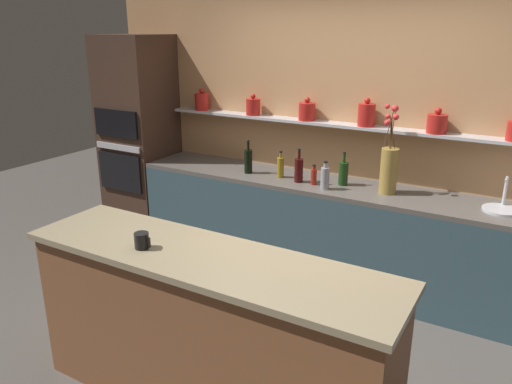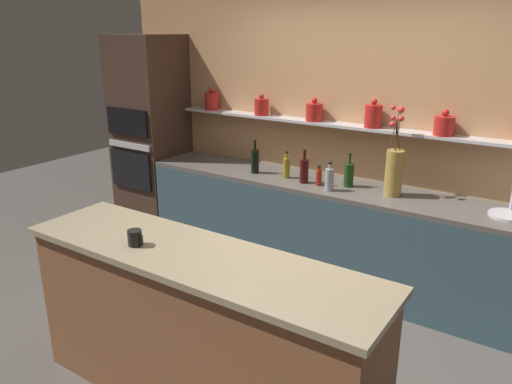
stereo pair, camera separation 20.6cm
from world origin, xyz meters
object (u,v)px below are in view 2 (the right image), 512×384
flower_vase (394,169)px  bottle_spirit_3 (329,179)px  bottle_wine_0 (304,171)px  oven_tower (151,137)px  bottle_wine_5 (349,175)px  bottle_sauce_4 (319,177)px  sink_fixture (509,213)px  bottle_oil_1 (286,167)px  bottle_wine_2 (255,161)px  coffee_mug (135,238)px

flower_vase → bottle_spirit_3: 0.53m
bottle_wine_0 → oven_tower: bearing=177.4°
bottle_wine_5 → oven_tower: bearing=-179.3°
bottle_wine_5 → bottle_sauce_4: bearing=-152.4°
sink_fixture → bottle_spirit_3: (-1.36, -0.18, 0.08)m
flower_vase → bottle_oil_1: (-0.98, -0.05, -0.12)m
bottle_oil_1 → flower_vase: bearing=2.7°
sink_fixture → bottle_sauce_4: sink_fixture is taller
bottle_wine_0 → bottle_spirit_3: 0.29m
bottle_wine_2 → bottle_wine_5: 0.92m
bottle_sauce_4 → bottle_wine_5: 0.26m
bottle_wine_2 → bottle_sauce_4: bottle_wine_2 is taller
oven_tower → sink_fixture: bearing=0.2°
bottle_oil_1 → coffee_mug: (0.13, -1.97, 0.05)m
sink_fixture → bottle_wine_5: size_ratio=0.93×
bottle_wine_2 → bottle_spirit_3: bottle_wine_2 is taller
sink_fixture → bottle_spirit_3: 1.37m
bottle_wine_0 → bottle_wine_2: 0.54m
bottle_oil_1 → bottle_wine_2: bottle_wine_2 is taller
sink_fixture → bottle_wine_0: (-1.64, -0.10, 0.09)m
oven_tower → bottle_spirit_3: (2.25, -0.17, -0.06)m
bottle_sauce_4 → coffee_mug: bearing=-96.7°
bottle_wine_2 → bottle_wine_0: bearing=-2.3°
oven_tower → flower_vase: bearing=0.1°
bottle_spirit_3 → coffee_mug: bottle_spirit_3 is taller
flower_vase → bottle_wine_2: 1.32m
bottle_spirit_3 → coffee_mug: bearing=-101.1°
flower_vase → bottle_spirit_3: size_ratio=2.95×
coffee_mug → sink_fixture: bearing=49.7°
sink_fixture → bottle_oil_1: size_ratio=1.11×
sink_fixture → coffee_mug: size_ratio=2.63×
flower_vase → bottle_oil_1: bearing=-177.3°
bottle_oil_1 → bottle_wine_0: bearing=-12.7°
sink_fixture → bottle_wine_0: 1.65m
flower_vase → sink_fixture: (0.87, 0.01, -0.20)m
bottle_sauce_4 → coffee_mug: coffee_mug is taller
bottle_sauce_4 → bottle_wine_5: bottle_wine_5 is taller
oven_tower → flower_vase: 2.74m
bottle_wine_2 → bottle_wine_5: bottle_wine_2 is taller
bottle_wine_2 → bottle_oil_1: bearing=4.4°
sink_fixture → bottle_wine_0: bearing=-176.4°
sink_fixture → bottle_spirit_3: size_ratio=1.11×
oven_tower → flower_vase: size_ratio=2.96×
bottle_oil_1 → bottle_sauce_4: (0.35, -0.05, -0.02)m
bottle_oil_1 → bottle_wine_2: size_ratio=0.78×
sink_fixture → bottle_wine_2: size_ratio=0.86×
bottle_spirit_3 → coffee_mug: 1.88m
sink_fixture → bottle_wine_0: bottle_wine_0 is taller
bottle_oil_1 → bottle_spirit_3: same height
oven_tower → bottle_spirit_3: bearing=-4.2°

